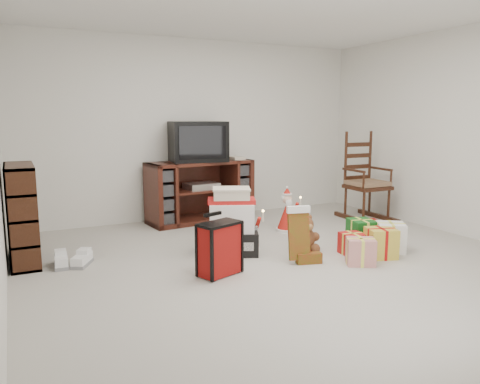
# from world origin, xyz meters

# --- Properties ---
(room) EXTENTS (5.01, 5.01, 2.51)m
(room) POSITION_xyz_m (0.00, 0.00, 1.25)
(room) COLOR #B6AFA7
(room) RESTS_ON ground
(tv_stand) EXTENTS (1.51, 0.69, 0.83)m
(tv_stand) POSITION_xyz_m (-0.07, 2.21, 0.42)
(tv_stand) COLOR #481914
(tv_stand) RESTS_ON floor
(bookshelf) EXTENTS (0.27, 0.80, 0.98)m
(bookshelf) POSITION_xyz_m (-2.34, 1.23, 0.47)
(bookshelf) COLOR #391C0F
(bookshelf) RESTS_ON floor
(rocking_chair) EXTENTS (0.53, 0.86, 1.28)m
(rocking_chair) POSITION_xyz_m (2.06, 1.31, 0.44)
(rocking_chair) COLOR #391C0F
(rocking_chair) RESTS_ON floor
(gift_pile) EXTENTS (0.66, 0.58, 0.69)m
(gift_pile) POSITION_xyz_m (-0.34, 0.61, 0.30)
(gift_pile) COLOR black
(gift_pile) RESTS_ON floor
(red_suitcase) EXTENTS (0.43, 0.32, 0.58)m
(red_suitcase) POSITION_xyz_m (-0.74, 0.02, 0.25)
(red_suitcase) COLOR maroon
(red_suitcase) RESTS_ON floor
(stocking) EXTENTS (0.29, 0.18, 0.58)m
(stocking) POSITION_xyz_m (0.11, 0.01, 0.29)
(stocking) COLOR #0C6D0E
(stocking) RESTS_ON floor
(teddy_bear) EXTENTS (0.26, 0.23, 0.39)m
(teddy_bear) POSITION_xyz_m (0.39, 0.33, 0.17)
(teddy_bear) COLOR brown
(teddy_bear) RESTS_ON floor
(santa_figurine) EXTENTS (0.27, 0.26, 0.56)m
(santa_figurine) POSITION_xyz_m (0.69, 1.17, 0.22)
(santa_figurine) COLOR #B11A13
(santa_figurine) RESTS_ON floor
(mrs_claus_figurine) EXTENTS (0.28, 0.26, 0.57)m
(mrs_claus_figurine) POSITION_xyz_m (-0.15, 0.61, 0.22)
(mrs_claus_figurine) COLOR #B11A13
(mrs_claus_figurine) RESTS_ON floor
(sneaker_pair) EXTENTS (0.39, 0.33, 0.11)m
(sneaker_pair) POSITION_xyz_m (-1.93, 0.90, 0.05)
(sneaker_pair) COLOR white
(sneaker_pair) RESTS_ON floor
(gift_cluster) EXTENTS (0.76, 1.06, 0.26)m
(gift_cluster) POSITION_xyz_m (1.00, -0.01, 0.13)
(gift_cluster) COLOR red
(gift_cluster) RESTS_ON floor
(crt_television) EXTENTS (0.79, 0.62, 0.54)m
(crt_television) POSITION_xyz_m (-0.10, 2.19, 1.10)
(crt_television) COLOR black
(crt_television) RESTS_ON tv_stand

